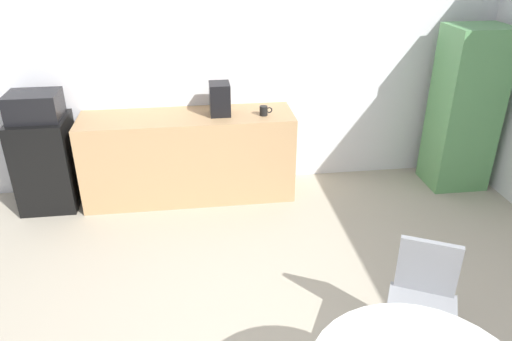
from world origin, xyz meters
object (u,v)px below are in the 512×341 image
locker_cabinet (465,110)px  chair_gray (424,290)px  coffee_maker (220,99)px  mini_fridge (46,163)px  microwave (34,106)px  mug_white (264,111)px

locker_cabinet → chair_gray: size_ratio=2.08×
locker_cabinet → coffee_maker: size_ratio=5.40×
locker_cabinet → chair_gray: locker_cabinet is taller
mini_fridge → locker_cabinet: (4.34, -0.10, 0.40)m
microwave → chair_gray: (2.88, -2.39, -0.54)m
microwave → chair_gray: bearing=-39.6°
locker_cabinet → coffee_maker: bearing=177.8°
mini_fridge → chair_gray: bearing=-39.6°
microwave → mug_white: bearing=-2.4°
mug_white → coffee_maker: bearing=168.2°
mini_fridge → mug_white: (2.19, -0.09, 0.48)m
microwave → coffee_maker: 1.76m
chair_gray → mug_white: 2.43m
microwave → locker_cabinet: locker_cabinet is taller
mini_fridge → microwave: bearing=0.0°
chair_gray → coffee_maker: size_ratio=2.59×
mini_fridge → locker_cabinet: size_ratio=0.54×
mini_fridge → coffee_maker: (1.76, 0.00, 0.59)m
mug_white → microwave: bearing=177.6°
microwave → mug_white: (2.19, -0.09, -0.12)m
chair_gray → coffee_maker: 2.69m
microwave → chair_gray: microwave is taller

